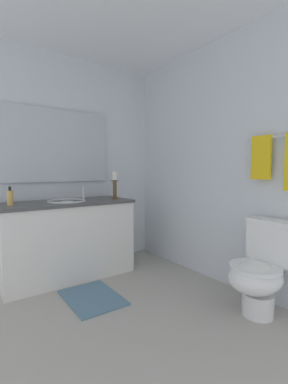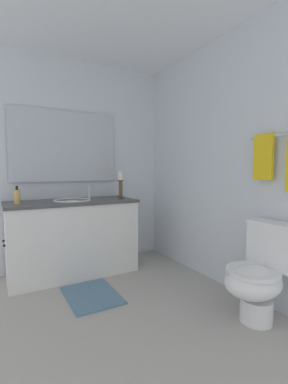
{
  "view_description": "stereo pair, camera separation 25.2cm",
  "coord_description": "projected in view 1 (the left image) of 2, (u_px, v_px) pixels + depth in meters",
  "views": [
    {
      "loc": [
        1.75,
        -1.01,
        1.15
      ],
      "look_at": [
        -0.31,
        0.43,
        0.95
      ],
      "focal_mm": 25.24,
      "sensor_mm": 36.0,
      "label": 1
    },
    {
      "loc": [
        1.88,
        -0.8,
        1.15
      ],
      "look_at": [
        -0.31,
        0.43,
        0.95
      ],
      "focal_mm": 25.24,
      "sensor_mm": 36.0,
      "label": 2
    }
  ],
  "objects": [
    {
      "name": "candle_holder_tall",
      "position": [
        115.0,
        184.0,
        3.16
      ],
      "size": [
        0.09,
        0.09,
        0.32
      ],
      "color": "brown",
      "rests_on": "vanity_cabinet"
    },
    {
      "name": "mirror",
      "position": [
        57.0,
        146.0,
        3.05
      ],
      "size": [
        0.02,
        1.21,
        0.82
      ],
      "primitive_type": "cube",
      "color": "silver"
    },
    {
      "name": "wall_back",
      "position": [
        225.0,
        163.0,
        2.69
      ],
      "size": [
        2.77,
        0.04,
        2.45
      ],
      "primitive_type": "cube",
      "color": "silver",
      "rests_on": "ground"
    },
    {
      "name": "toilet",
      "position": [
        260.0,
        270.0,
        2.12
      ],
      "size": [
        0.39,
        0.54,
        0.75
      ],
      "color": "white",
      "rests_on": "ground"
    },
    {
      "name": "wall_left",
      "position": [
        60.0,
        164.0,
        3.13
      ],
      "size": [
        0.04,
        2.42,
        2.45
      ],
      "primitive_type": "cube",
      "color": "silver",
      "rests_on": "ground"
    },
    {
      "name": "soap_bottle",
      "position": [
        10.0,
        198.0,
        2.52
      ],
      "size": [
        0.06,
        0.06,
        0.18
      ],
      "color": "#E5B259",
      "rests_on": "vanity_cabinet"
    },
    {
      "name": "vanity_cabinet",
      "position": [
        68.0,
        239.0,
        2.9
      ],
      "size": [
        0.58,
        1.38,
        0.82
      ],
      "color": "white",
      "rests_on": "ground"
    },
    {
      "name": "sink_basin",
      "position": [
        67.0,
        205.0,
        2.87
      ],
      "size": [
        0.4,
        0.4,
        0.24
      ],
      "color": "white",
      "rests_on": "vanity_cabinet"
    },
    {
      "name": "towel_near_vanity",
      "position": [
        261.0,
        158.0,
        2.29
      ],
      "size": [
        0.17,
        0.03,
        0.37
      ],
      "primitive_type": "cube",
      "color": "yellow",
      "rests_on": "towel_bar"
    },
    {
      "name": "bath_mat",
      "position": [
        92.0,
        297.0,
        2.42
      ],
      "size": [
        0.6,
        0.44,
        0.02
      ],
      "primitive_type": "cube",
      "color": "slate",
      "rests_on": "ground"
    },
    {
      "name": "floor",
      "position": [
        121.0,
        319.0,
        2.1
      ],
      "size": [
        2.77,
        2.42,
        0.02
      ],
      "primitive_type": "cube",
      "color": "#B2ADA3",
      "rests_on": "ground"
    },
    {
      "name": "towel_bar",
      "position": [
        280.0,
        136.0,
        2.17
      ],
      "size": [
        0.57,
        0.02,
        0.02
      ],
      "primitive_type": "cylinder",
      "rotation": [
        0.0,
        1.57,
        0.0
      ],
      "color": "silver"
    }
  ]
}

